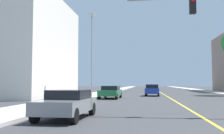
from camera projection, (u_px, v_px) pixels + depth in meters
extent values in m
plane|color=#38383A|center=(160.00, 92.00, 45.24)|extent=(192.00, 192.00, 0.00)
cube|color=#B2ADA3|center=(109.00, 92.00, 46.52)|extent=(3.38, 168.00, 0.15)
cube|color=#B2ADA3|center=(215.00, 92.00, 43.98)|extent=(3.38, 168.00, 0.15)
cube|color=yellow|center=(160.00, 92.00, 45.24)|extent=(0.16, 144.00, 0.01)
cube|color=silver|center=(10.00, 48.00, 31.13)|extent=(13.35, 15.36, 11.94)
cube|color=black|center=(193.00, 6.00, 12.64)|extent=(0.32, 0.24, 0.84)
sphere|color=red|center=(193.00, 0.00, 12.52)|extent=(0.20, 0.20, 0.20)
cylinder|color=gray|center=(92.00, 56.00, 26.44)|extent=(0.16, 0.16, 8.74)
cube|color=beige|center=(92.00, 14.00, 26.74)|extent=(0.56, 0.28, 0.20)
cube|color=#196638|center=(110.00, 93.00, 26.26)|extent=(2.04, 4.44, 0.59)
cube|color=black|center=(111.00, 88.00, 26.53)|extent=(1.75, 2.26, 0.43)
cylinder|color=black|center=(116.00, 96.00, 24.49)|extent=(0.24, 0.65, 0.64)
cylinder|color=black|center=(99.00, 96.00, 24.76)|extent=(0.24, 0.65, 0.64)
cylinder|color=black|center=(121.00, 95.00, 27.73)|extent=(0.24, 0.65, 0.64)
cylinder|color=black|center=(105.00, 95.00, 28.00)|extent=(0.24, 0.65, 0.64)
cube|color=#1E389E|center=(152.00, 91.00, 31.80)|extent=(1.90, 3.91, 0.68)
cube|color=black|center=(152.00, 86.00, 31.55)|extent=(1.61, 1.95, 0.47)
cylinder|color=black|center=(147.00, 93.00, 33.26)|extent=(0.25, 0.65, 0.64)
cylinder|color=black|center=(158.00, 93.00, 32.99)|extent=(0.25, 0.65, 0.64)
cylinder|color=black|center=(146.00, 94.00, 30.56)|extent=(0.25, 0.65, 0.64)
cylinder|color=black|center=(158.00, 94.00, 30.29)|extent=(0.25, 0.65, 0.64)
cube|color=slate|center=(67.00, 105.00, 11.23)|extent=(1.95, 4.02, 0.56)
cube|color=black|center=(69.00, 94.00, 11.56)|extent=(1.67, 1.95, 0.42)
cylinder|color=black|center=(74.00, 116.00, 9.67)|extent=(0.24, 0.65, 0.64)
cylinder|color=black|center=(35.00, 115.00, 9.94)|extent=(0.24, 0.65, 0.64)
cylinder|color=black|center=(92.00, 109.00, 12.50)|extent=(0.24, 0.65, 0.64)
cylinder|color=black|center=(61.00, 108.00, 12.76)|extent=(0.24, 0.65, 0.64)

